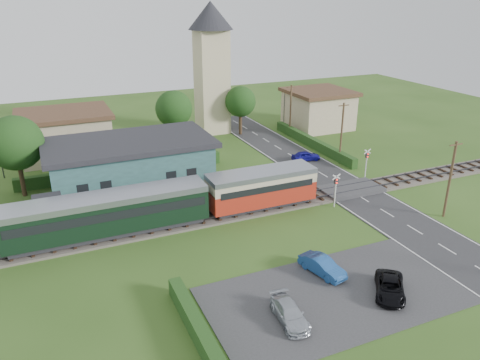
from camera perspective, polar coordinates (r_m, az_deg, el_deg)
name	(u,v)px	position (r m, az deg, el deg)	size (l,w,h in m)	color
ground	(271,217)	(41.76, 3.79, -4.56)	(120.00, 120.00, 0.00)	#2D4C19
railway_track	(261,207)	(43.31, 2.58, -3.35)	(76.00, 3.20, 0.49)	#4C443D
road	(363,199)	(46.82, 14.75, -2.21)	(6.00, 70.00, 0.05)	#28282B
car_park	(334,295)	(32.29, 11.37, -13.63)	(17.00, 9.00, 0.08)	#333335
crossing_deck	(351,189)	(48.18, 13.34, -1.11)	(6.20, 3.40, 0.45)	#333335
platform	(146,211)	(43.10, -11.39, -3.76)	(30.00, 3.00, 0.45)	gray
equipment_hut	(49,212)	(41.81, -22.28, -3.58)	(2.30, 2.30, 2.55)	#C8B890
station_building	(131,165)	(47.43, -13.19, 1.74)	(16.00, 9.00, 5.30)	#2E4E4D
train	(67,220)	(38.72, -20.37, -4.63)	(43.20, 2.90, 3.40)	#232328
church_tower	(211,59)	(65.61, -3.51, 14.55)	(6.00, 6.00, 17.60)	#C8B890
house_west	(65,134)	(60.23, -20.51, 5.31)	(10.80, 8.80, 5.50)	tan
house_east	(318,109)	(70.07, 9.52, 8.59)	(8.80, 8.80, 5.50)	tan
hedge_carpark	(197,327)	(28.44, -5.32, -17.41)	(0.80, 9.00, 1.20)	#193814
hedge_roadside	(312,143)	(61.11, 8.83, 4.53)	(0.80, 18.00, 1.20)	#193814
hedge_station	(124,170)	(52.31, -13.97, 1.19)	(22.00, 0.80, 1.30)	#193814
tree_a	(15,143)	(48.95, -25.71, 4.06)	(5.20, 5.20, 8.00)	#332316
tree_b	(174,109)	(59.73, -8.08, 8.56)	(4.60, 4.60, 7.34)	#332316
tree_c	(240,102)	(64.92, 0.06, 9.52)	(4.20, 4.20, 6.78)	#332316
utility_pole_b	(450,179)	(44.26, 24.23, 0.15)	(1.40, 0.22, 7.00)	#473321
utility_pole_c	(342,132)	(55.51, 12.29, 5.77)	(1.40, 0.22, 7.00)	#473321
utility_pole_d	(291,110)	(65.26, 6.18, 8.53)	(1.40, 0.22, 7.00)	#473321
crossing_signal_near	(336,186)	(43.67, 11.60, -0.68)	(0.84, 0.28, 3.28)	silver
crossing_signal_far	(367,159)	(51.37, 15.19, 2.46)	(0.84, 0.28, 3.28)	silver
streetlamp_east	(284,105)	(70.50, 5.43, 9.07)	(0.30, 0.30, 5.15)	#3F3F47
car_on_road	(306,156)	(55.84, 8.03, 2.93)	(1.36, 3.37, 1.15)	navy
car_park_blue	(322,266)	(33.95, 9.99, -10.28)	(1.28, 3.67, 1.21)	navy
car_park_silver	(289,313)	(29.42, 6.05, -15.86)	(1.50, 3.70, 1.07)	#A8AEB7
car_park_dark	(390,287)	(32.91, 17.81, -12.35)	(1.80, 3.90, 1.08)	black
pedestrian_near	(210,189)	(43.94, -3.69, -1.09)	(0.72, 0.47, 1.98)	gray
pedestrian_far	(83,210)	(42.41, -18.62, -3.47)	(0.76, 0.59, 1.56)	gray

